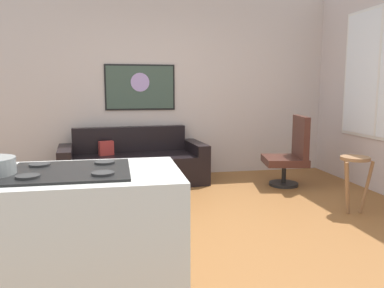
# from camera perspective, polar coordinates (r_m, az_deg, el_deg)

# --- Properties ---
(ground) EXTENTS (6.40, 6.40, 0.04)m
(ground) POSITION_cam_1_polar(r_m,az_deg,el_deg) (3.83, 0.40, -12.75)
(ground) COLOR brown
(back_wall) EXTENTS (6.40, 0.05, 2.80)m
(back_wall) POSITION_cam_1_polar(r_m,az_deg,el_deg) (5.97, -4.22, 8.73)
(back_wall) COLOR beige
(back_wall) RESTS_ON ground
(couch) EXTENTS (2.09, 1.05, 0.79)m
(couch) POSITION_cam_1_polar(r_m,az_deg,el_deg) (5.54, -8.75, -3.10)
(couch) COLOR black
(couch) RESTS_ON ground
(coffee_table) EXTENTS (0.89, 0.51, 0.44)m
(coffee_table) POSITION_cam_1_polar(r_m,az_deg,el_deg) (4.46, -8.03, -4.16)
(coffee_table) COLOR silver
(coffee_table) RESTS_ON ground
(armchair) EXTENTS (0.65, 0.67, 0.98)m
(armchair) POSITION_cam_1_polar(r_m,az_deg,el_deg) (5.49, 14.50, -1.39)
(armchair) COLOR black
(armchair) RESTS_ON ground
(bar_stool) EXTENTS (0.36, 0.35, 0.62)m
(bar_stool) POSITION_cam_1_polar(r_m,az_deg,el_deg) (4.52, 23.06, -3.54)
(bar_stool) COLOR #916540
(bar_stool) RESTS_ON ground
(kitchen_counter) EXTENTS (1.75, 0.69, 0.96)m
(kitchen_counter) POSITION_cam_1_polar(r_m,az_deg,el_deg) (2.25, -25.49, -15.83)
(kitchen_counter) COLOR silver
(kitchen_counter) RESTS_ON ground
(wall_painting) EXTENTS (1.05, 0.03, 0.69)m
(wall_painting) POSITION_cam_1_polar(r_m,az_deg,el_deg) (5.89, -7.74, 8.38)
(wall_painting) COLOR black
(window) EXTENTS (0.03, 1.53, 1.71)m
(window) POSITION_cam_1_polar(r_m,az_deg,el_deg) (5.50, 26.19, 9.50)
(window) COLOR silver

